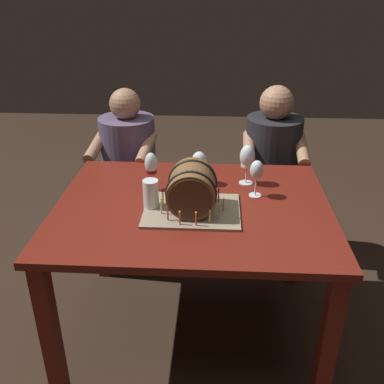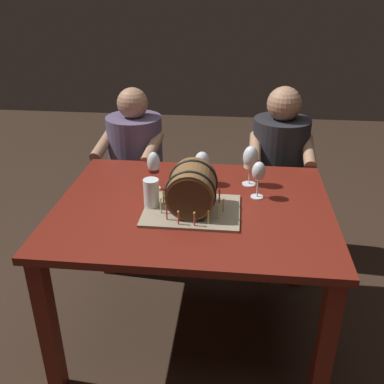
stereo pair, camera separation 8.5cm
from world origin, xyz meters
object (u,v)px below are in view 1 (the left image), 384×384
at_px(beer_pint, 151,196).
at_px(person_seated_right, 270,179).
at_px(dining_table, 193,224).
at_px(wine_glass_white, 247,158).
at_px(wine_glass_amber, 199,163).
at_px(wine_glass_red, 151,165).
at_px(barrel_cake, 192,191).
at_px(wine_glass_empty, 257,171).
at_px(person_seated_left, 130,178).

xyz_separation_m(beer_pint, person_seated_right, (0.65, 0.85, -0.29)).
relative_size(dining_table, wine_glass_white, 6.17).
xyz_separation_m(wine_glass_amber, beer_pint, (-0.21, -0.29, -0.05)).
bearing_deg(wine_glass_red, dining_table, -35.26).
bearing_deg(wine_glass_white, dining_table, -136.00).
bearing_deg(wine_glass_red, barrel_cake, -45.51).
distance_m(barrel_cake, wine_glass_empty, 0.35).
bearing_deg(wine_glass_empty, wine_glass_amber, 155.70).
bearing_deg(wine_glass_empty, person_seated_right, 76.76).
xyz_separation_m(dining_table, wine_glass_amber, (0.02, 0.24, 0.22)).
height_order(wine_glass_white, wine_glass_empty, wine_glass_white).
bearing_deg(dining_table, wine_glass_white, 44.00).
bearing_deg(dining_table, barrel_cake, -89.27).
height_order(barrel_cake, wine_glass_white, barrel_cake).
bearing_deg(wine_glass_red, wine_glass_empty, -4.32).
height_order(wine_glass_empty, beer_pint, wine_glass_empty).
height_order(wine_glass_white, beer_pint, wine_glass_white).
distance_m(dining_table, wine_glass_red, 0.35).
height_order(dining_table, wine_glass_amber, wine_glass_amber).
xyz_separation_m(barrel_cake, wine_glass_white, (0.26, 0.32, 0.04)).
xyz_separation_m(barrel_cake, person_seated_left, (-0.46, 0.87, -0.34)).
height_order(dining_table, person_seated_right, person_seated_right).
distance_m(dining_table, wine_glass_empty, 0.40).
bearing_deg(wine_glass_white, wine_glass_amber, -176.42).
xyz_separation_m(dining_table, wine_glass_empty, (0.30, 0.11, 0.24)).
height_order(wine_glass_empty, wine_glass_red, wine_glass_red).
xyz_separation_m(wine_glass_red, beer_pint, (0.02, -0.20, -0.06)).
xyz_separation_m(dining_table, wine_glass_red, (-0.21, 0.15, 0.24)).
distance_m(barrel_cake, wine_glass_red, 0.31).
relative_size(barrel_cake, wine_glass_red, 2.21).
distance_m(dining_table, barrel_cake, 0.22).
distance_m(wine_glass_empty, beer_pint, 0.52).
relative_size(dining_table, person_seated_right, 1.13).
distance_m(beer_pint, person_seated_right, 1.11).
height_order(barrel_cake, beer_pint, barrel_cake).
xyz_separation_m(dining_table, barrel_cake, (0.00, -0.07, 0.21)).
relative_size(wine_glass_white, wine_glass_empty, 1.13).
bearing_deg(wine_glass_amber, person_seated_right, 51.71).
distance_m(beer_pint, person_seated_left, 0.94).
relative_size(dining_table, beer_pint, 9.03).
distance_m(barrel_cake, person_seated_left, 1.04).
relative_size(wine_glass_amber, person_seated_left, 0.16).
distance_m(wine_glass_white, person_seated_left, 0.98).
bearing_deg(barrel_cake, wine_glass_empty, 30.81).
height_order(wine_glass_red, person_seated_right, person_seated_right).
bearing_deg(wine_glass_amber, person_seated_left, 130.69).
bearing_deg(wine_glass_amber, barrel_cake, -93.48).
distance_m(wine_glass_white, beer_pint, 0.55).
xyz_separation_m(dining_table, person_seated_left, (-0.46, 0.80, -0.13)).
bearing_deg(barrel_cake, beer_pint, 174.76).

